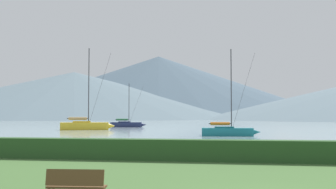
# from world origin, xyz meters

# --- Properties ---
(harbor_water) EXTENTS (320.00, 246.00, 0.00)m
(harbor_water) POSITION_xyz_m (0.00, 137.00, 0.00)
(harbor_water) COLOR #8C9EA3
(harbor_water) RESTS_ON ground_plane
(hedge_line) EXTENTS (80.00, 1.20, 1.13)m
(hedge_line) POSITION_xyz_m (0.00, 11.00, 0.57)
(hedge_line) COLOR #284C23
(hedge_line) RESTS_ON ground_plane
(sailboat_slip_0) EXTENTS (7.08, 2.67, 10.42)m
(sailboat_slip_0) POSITION_xyz_m (-2.96, 39.82, 0.60)
(sailboat_slip_0) COLOR #19707A
(sailboat_slip_0) RESTS_ON harbor_water
(sailboat_slip_4) EXTENTS (9.29, 5.58, 14.04)m
(sailboat_slip_4) POSITION_xyz_m (-27.81, 57.98, 0.79)
(sailboat_slip_4) COLOR gold
(sailboat_slip_4) RESTS_ON harbor_water
(sailboat_slip_7) EXTENTS (7.66, 3.14, 9.23)m
(sailboat_slip_7) POSITION_xyz_m (-25.52, 76.28, 0.62)
(sailboat_slip_7) COLOR navy
(sailboat_slip_7) RESTS_ON harbor_water
(park_bench_near_path) EXTENTS (1.65, 0.61, 0.95)m
(park_bench_near_path) POSITION_xyz_m (-5.65, -0.78, 0.53)
(park_bench_near_path) COLOR brown
(park_bench_near_path) RESTS_ON ground_plane
(distant_hill_central_peak) EXTENTS (296.11, 296.11, 37.42)m
(distant_hill_central_peak) POSITION_xyz_m (-135.12, 313.91, 18.71)
(distant_hill_central_peak) COLOR slate
(distant_hill_central_peak) RESTS_ON ground_plane
(distant_hill_east_ridge) EXTENTS (183.45, 183.45, 44.56)m
(distant_hill_east_ridge) POSITION_xyz_m (-105.44, 398.53, 22.28)
(distant_hill_east_ridge) COLOR slate
(distant_hill_east_ridge) RESTS_ON ground_plane
(distant_hill_far_shoulder) EXTENTS (336.36, 336.36, 60.38)m
(distant_hill_far_shoulder) POSITION_xyz_m (-82.78, 398.94, 30.19)
(distant_hill_far_shoulder) COLOR #425666
(distant_hill_far_shoulder) RESTS_ON ground_plane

